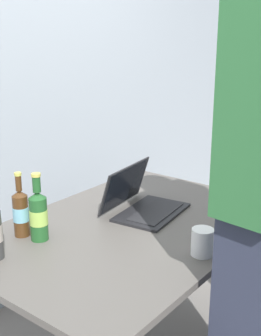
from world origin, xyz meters
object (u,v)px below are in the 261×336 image
object	(u,v)px
laptop	(142,202)
beer_bottle_brown	(21,212)
coffee_mug	(203,242)
beer_bottle_green	(38,214)

from	to	relation	value
laptop	beer_bottle_brown	world-z (taller)	beer_bottle_brown
beer_bottle_brown	coffee_mug	xyz separation A→B (m)	(0.30, -0.64, -0.05)
laptop	coffee_mug	distance (m)	0.46
beer_bottle_brown	coffee_mug	distance (m)	0.71
laptop	coffee_mug	xyz separation A→B (m)	(-0.19, -0.41, 0.00)
beer_bottle_green	coffee_mug	size ratio (longest dim) A/B	2.31
laptop	beer_bottle_green	world-z (taller)	beer_bottle_green
laptop	beer_bottle_green	distance (m)	0.50
coffee_mug	laptop	bearing A→B (deg)	65.14
laptop	beer_bottle_green	xyz separation A→B (m)	(-0.47, 0.15, 0.06)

